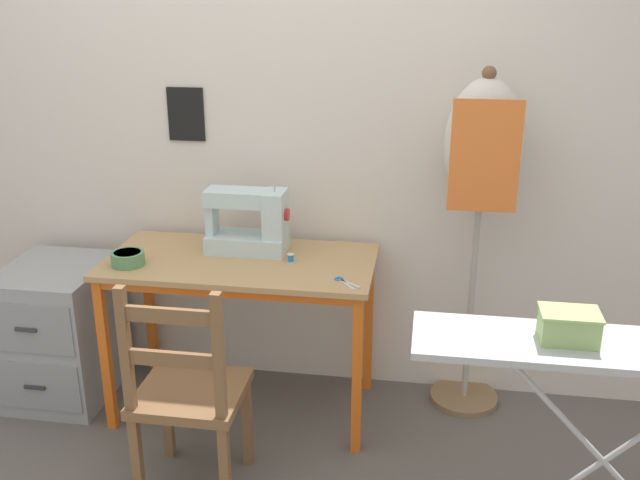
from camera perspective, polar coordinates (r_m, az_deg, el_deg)
ground_plane at (r=3.26m, az=-7.28°, el=-15.83°), size 14.00×14.00×0.00m
wall_back at (r=3.34m, az=-5.13°, el=9.15°), size 10.00×0.06×2.55m
sewing_table at (r=3.17m, az=-6.41°, el=-3.11°), size 1.18×0.59×0.75m
sewing_machine at (r=3.19m, az=-5.54°, el=1.36°), size 0.37×0.18×0.31m
fabric_bowl at (r=3.16m, az=-15.13°, el=-1.40°), size 0.14×0.14×0.06m
scissors at (r=2.89m, az=1.88°, el=-3.32°), size 0.12×0.12×0.01m
thread_spool_near_machine at (r=3.09m, az=-2.36°, el=-1.45°), size 0.03×0.03×0.04m
wooden_chair at (r=2.79m, az=-10.50°, el=-12.10°), size 0.40×0.38×0.92m
filing_cabinet at (r=3.64m, az=-20.02°, el=-6.86°), size 0.46×0.55×0.65m
dress_form at (r=3.13m, az=12.84°, el=5.95°), size 0.33×0.32×1.58m
ironing_board at (r=2.44m, az=22.85°, el=-8.80°), size 1.29×0.30×0.84m
storage_box at (r=2.37m, az=19.28°, el=-6.51°), size 0.18×0.13×0.10m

